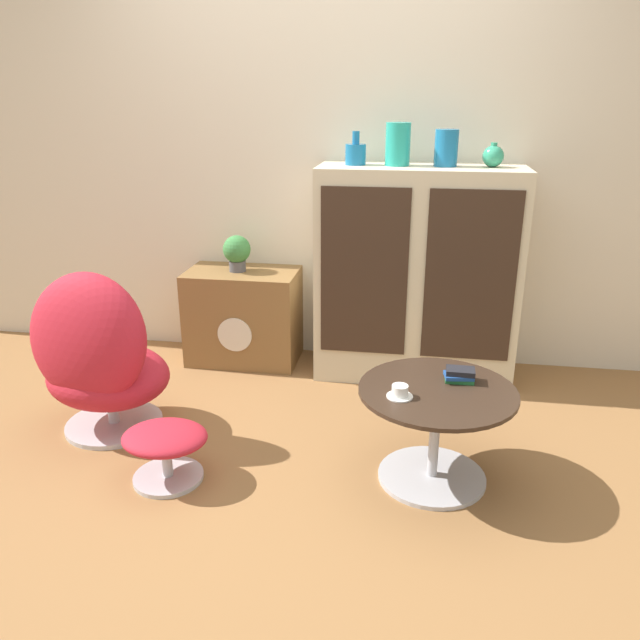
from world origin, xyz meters
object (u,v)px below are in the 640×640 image
object	(u,v)px
ottoman	(165,444)
vase_leftmost	(356,153)
vase_inner_right	(446,148)
tv_console	(244,316)
vase_inner_left	(398,144)
vase_rightmost	(493,156)
coffee_table	(435,423)
sideboard	(416,275)
book_stack	(460,375)
teacup	(400,392)
egg_chair	(99,359)
potted_plant	(237,251)

from	to	relation	value
ottoman	vase_leftmost	world-z (taller)	vase_leftmost
vase_leftmost	vase_inner_right	world-z (taller)	vase_inner_right
tv_console	vase_inner_right	distance (m)	1.56
tv_console	ottoman	xyz separation A→B (m)	(0.02, -1.33, -0.11)
vase_inner_left	vase_rightmost	distance (m)	0.51
vase_inner_left	vase_rightmost	size ratio (longest dim) A/B	1.76
coffee_table	vase_leftmost	world-z (taller)	vase_leftmost
sideboard	vase_inner_right	distance (m)	0.72
coffee_table	book_stack	xyz separation A→B (m)	(0.09, 0.09, 0.19)
sideboard	teacup	world-z (taller)	sideboard
vase_leftmost	ottoman	bearing A→B (deg)	-116.84
vase_inner_left	coffee_table	bearing A→B (deg)	-77.32
vase_inner_right	teacup	world-z (taller)	vase_inner_right
coffee_table	book_stack	size ratio (longest dim) A/B	5.05
egg_chair	potted_plant	xyz separation A→B (m)	(0.41, 0.99, 0.31)
book_stack	vase_rightmost	bearing A→B (deg)	81.01
vase_rightmost	potted_plant	size ratio (longest dim) A/B	0.59
teacup	book_stack	world-z (taller)	book_stack
vase_leftmost	teacup	world-z (taller)	vase_leftmost
book_stack	ottoman	bearing A→B (deg)	-167.17
egg_chair	vase_inner_left	size ratio (longest dim) A/B	3.78
vase_inner_left	potted_plant	bearing A→B (deg)	178.44
vase_leftmost	teacup	size ratio (longest dim) A/B	1.67
vase_inner_left	ottoman	bearing A→B (deg)	-124.24
tv_console	coffee_table	world-z (taller)	tv_console
vase_inner_right	potted_plant	world-z (taller)	vase_inner_right
coffee_table	potted_plant	bearing A→B (deg)	136.08
vase_inner_right	book_stack	bearing A→B (deg)	-85.25
sideboard	teacup	distance (m)	1.22
sideboard	book_stack	size ratio (longest dim) A/B	9.32
tv_console	ottoman	bearing A→B (deg)	-89.06
ottoman	coffee_table	size ratio (longest dim) A/B	0.56
tv_console	teacup	bearing A→B (deg)	-50.88
coffee_table	potted_plant	world-z (taller)	potted_plant
sideboard	teacup	bearing A→B (deg)	-91.88
tv_console	egg_chair	world-z (taller)	egg_chair
egg_chair	vase_inner_right	xyz separation A→B (m)	(1.61, 0.96, 0.93)
vase_inner_left	book_stack	distance (m)	1.39
ottoman	vase_inner_right	world-z (taller)	vase_inner_right
coffee_table	vase_inner_right	distance (m)	1.53
coffee_table	book_stack	world-z (taller)	book_stack
vase_inner_left	book_stack	bearing A→B (deg)	-71.51
egg_chair	vase_rightmost	world-z (taller)	vase_rightmost
potted_plant	vase_inner_right	bearing A→B (deg)	-1.22
sideboard	book_stack	bearing A→B (deg)	-78.62
sideboard	teacup	xyz separation A→B (m)	(-0.04, -1.21, -0.16)
tv_console	potted_plant	xyz separation A→B (m)	(-0.03, 0.00, 0.41)
teacup	vase_leftmost	bearing A→B (deg)	105.00
potted_plant	ottoman	bearing A→B (deg)	-87.98
coffee_table	vase_inner_left	size ratio (longest dim) A/B	2.94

